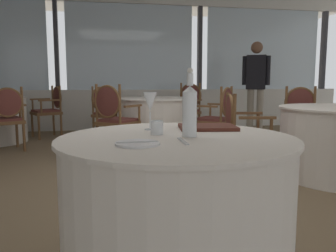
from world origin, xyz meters
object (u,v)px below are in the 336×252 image
object	(u,v)px
dining_chair_3_1	(114,114)
menu_book	(207,127)
dining_chair_3_0	(105,108)
dining_chair_1_1	(50,107)
side_plate	(137,144)
water_tumbler	(157,128)
diner_person_1	(256,81)
water_bottle	(190,109)
dining_chair_0_1	(241,128)
dining_chair_0_0	(303,116)
wine_glass	(150,103)
dining_chair_3_3	(188,105)
dining_chair_1_0	(6,114)
dining_chair_3_2	(219,114)

from	to	relation	value
dining_chair_3_1	menu_book	bearing A→B (deg)	-129.75
dining_chair_3_0	dining_chair_1_1	bearing A→B (deg)	-158.26
side_plate	dining_chair_3_1	world-z (taller)	dining_chair_3_1
water_tumbler	diner_person_1	distance (m)	5.31
side_plate	water_tumbler	size ratio (longest dim) A/B	2.75
water_bottle	dining_chair_0_1	bearing A→B (deg)	60.20
dining_chair_3_1	dining_chair_0_1	bearing A→B (deg)	-93.64
dining_chair_0_0	dining_chair_0_1	distance (m)	1.53
wine_glass	dining_chair_3_1	size ratio (longest dim) A/B	0.21
dining_chair_3_0	side_plate	bearing A→B (deg)	-47.46
water_bottle	menu_book	xyz separation A→B (m)	(0.17, 0.25, -0.13)
dining_chair_3_1	dining_chair_3_3	bearing A→B (deg)	0.00
side_plate	dining_chair_0_0	bearing A→B (deg)	47.96
water_tumbler	dining_chair_3_3	world-z (taller)	dining_chair_3_3
dining_chair_3_0	diner_person_1	xyz separation A→B (m)	(2.89, 0.03, 0.48)
dining_chair_3_1	wine_glass	bearing A→B (deg)	-136.25
dining_chair_1_1	dining_chair_3_0	world-z (taller)	dining_chair_1_1
water_bottle	water_tumbler	distance (m)	0.20
dining_chair_1_0	dining_chair_3_1	world-z (taller)	dining_chair_3_1
dining_chair_1_1	dining_chair_3_2	world-z (taller)	dining_chair_3_2
water_bottle	dining_chair_3_3	xyz separation A→B (m)	(1.17, 4.75, -0.32)
water_bottle	dining_chair_3_1	xyz separation A→B (m)	(-0.28, 3.11, -0.31)
wine_glass	diner_person_1	xyz separation A→B (m)	(2.68, 4.41, 0.11)
water_bottle	dining_chair_1_0	size ratio (longest dim) A/B	0.35
dining_chair_1_1	side_plate	bearing A→B (deg)	75.36
wine_glass	dining_chair_1_0	world-z (taller)	wine_glass
dining_chair_0_1	dining_chair_3_1	world-z (taller)	dining_chair_3_1
wine_glass	diner_person_1	bearing A→B (deg)	58.77
menu_book	dining_chair_0_0	world-z (taller)	dining_chair_0_0
menu_book	dining_chair_3_3	distance (m)	4.62
dining_chair_0_0	dining_chair_1_0	world-z (taller)	dining_chair_0_0
side_plate	dining_chair_1_0	size ratio (longest dim) A/B	0.20
wine_glass	dining_chair_3_1	distance (m)	2.86
water_tumbler	dining_chair_1_0	size ratio (longest dim) A/B	0.07
dining_chair_0_0	dining_chair_3_3	world-z (taller)	dining_chair_3_3
dining_chair_0_0	diner_person_1	size ratio (longest dim) A/B	0.54
water_bottle	dining_chair_1_1	xyz separation A→B (m)	(-1.37, 5.01, -0.33)
dining_chair_0_1	dining_chair_3_3	size ratio (longest dim) A/B	0.91
dining_chair_1_0	dining_chair_3_1	distance (m)	1.63
dining_chair_3_3	dining_chair_1_0	bearing A→B (deg)	-29.16
dining_chair_3_1	dining_chair_1_0	bearing A→B (deg)	110.11
dining_chair_0_1	wine_glass	bearing A→B (deg)	-117.26
side_plate	dining_chair_1_0	distance (m)	4.17
wine_glass	dining_chair_3_0	bearing A→B (deg)	92.76
dining_chair_3_0	dining_chair_3_3	xyz separation A→B (m)	(1.54, 0.10, 0.03)
side_plate	dining_chair_3_0	distance (m)	4.83
side_plate	dining_chair_0_1	distance (m)	2.38
side_plate	menu_book	world-z (taller)	menu_book
side_plate	dining_chair_3_0	bearing A→B (deg)	91.13
wine_glass	dining_chair_0_1	world-z (taller)	wine_glass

